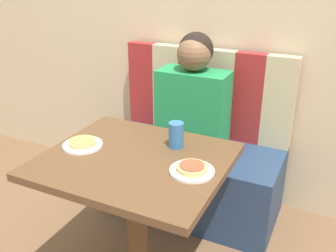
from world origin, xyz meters
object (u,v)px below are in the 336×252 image
Objects in this scene: plate_left at (83,145)px; drinking_cup at (176,135)px; person at (193,95)px; pizza_left at (82,142)px; pizza_right at (192,167)px; plate_right at (192,171)px.

drinking_cup reaches higher than plate_left.
person is 0.75m from plate_left.
drinking_cup reaches higher than pizza_left.
plate_right is at bearing 0.00° from pizza_right.
plate_left is at bearing 180.00° from plate_right.
plate_right is 0.02m from pizza_right.
pizza_left is at bearing 0.00° from plate_left.
person reaches higher than pizza_left.
plate_right is 1.41× the size of pizza_left.
drinking_cup is (0.40, 0.18, 0.04)m from pizza_left.
person is 0.75m from plate_right.
person is 0.75m from pizza_right.
person is 0.52m from drinking_cup.
person is 0.75m from pizza_left.
pizza_right is at bearing 0.00° from plate_left.
pizza_right is at bearing -49.79° from drinking_cup.
pizza_left is 0.44m from drinking_cup.
plate_right is at bearing 0.00° from pizza_left.
pizza_right is (0.28, -0.69, -0.06)m from person.
person is at bearing 68.18° from plate_left.
pizza_left reaches higher than plate_left.
person reaches higher than plate_left.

